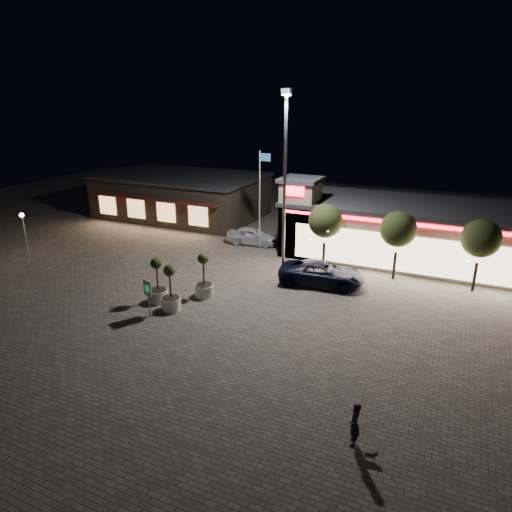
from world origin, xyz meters
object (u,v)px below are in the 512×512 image
at_px(pedestrian, 355,425).
at_px(planter_mid, 171,296).
at_px(pickup_truck, 321,274).
at_px(white_sedan, 252,236).
at_px(valet_sign, 148,291).
at_px(planter_left, 158,288).

xyz_separation_m(pedestrian, planter_mid, (-12.30, 6.45, 0.03)).
relative_size(pickup_truck, white_sedan, 1.29).
distance_m(pedestrian, valet_sign, 14.02).
distance_m(white_sedan, planter_mid, 13.42).
bearing_deg(planter_mid, valet_sign, -119.84).
distance_m(white_sedan, planter_left, 12.75).
xyz_separation_m(planter_left, planter_mid, (1.37, -0.64, -0.00)).
xyz_separation_m(planter_mid, valet_sign, (-0.68, -1.19, 0.67)).
distance_m(planter_left, valet_sign, 2.06).
bearing_deg(pickup_truck, planter_left, 121.21).
relative_size(pickup_truck, valet_sign, 2.55).
relative_size(planter_left, valet_sign, 1.29).
relative_size(white_sedan, pedestrian, 2.57).
height_order(pickup_truck, pedestrian, pedestrian).
bearing_deg(pickup_truck, white_sedan, 44.72).
xyz_separation_m(white_sedan, valet_sign, (0.30, -14.57, 0.80)).
bearing_deg(white_sedan, valet_sign, 174.47).
bearing_deg(planter_mid, pedestrian, -27.67).
xyz_separation_m(pedestrian, planter_left, (-13.67, 7.08, 0.03)).
bearing_deg(planter_left, white_sedan, 88.25).
distance_m(white_sedan, pedestrian, 23.87).
xyz_separation_m(white_sedan, planter_mid, (0.99, -13.38, 0.14)).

